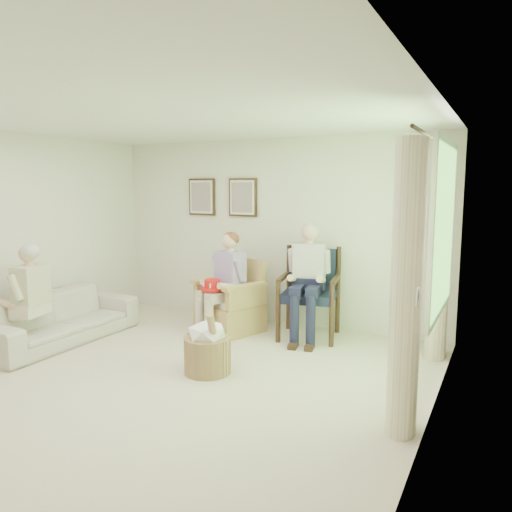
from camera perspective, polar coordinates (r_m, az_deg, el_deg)
name	(u,v)px	position (r m, az deg, el deg)	size (l,w,h in m)	color
floor	(150,388)	(5.10, -11.98, -14.56)	(5.50, 5.50, 0.00)	beige
back_wall	(272,232)	(7.09, 1.82, 2.80)	(5.00, 0.04, 2.60)	silver
right_wall	(426,278)	(3.73, 18.84, -2.36)	(0.04, 5.50, 2.60)	silver
ceiling	(142,112)	(4.76, -12.92, 15.74)	(5.00, 5.50, 0.02)	white
window	(443,225)	(4.88, 20.62, 3.29)	(0.13, 2.50, 1.63)	#2D6B23
curtain_left	(406,290)	(3.99, 16.78, -3.79)	(0.34, 0.34, 2.30)	beige
curtain_right	(439,258)	(5.91, 20.21, -0.20)	(0.34, 0.34, 2.30)	beige
framed_print_left	(202,197)	(7.59, -6.23, 6.73)	(0.45, 0.05, 0.55)	#382114
framed_print_right	(243,197)	(7.23, -1.55, 6.71)	(0.45, 0.05, 0.55)	#382114
wicker_armchair	(231,308)	(6.77, -2.86, -5.99)	(0.76, 0.75, 0.97)	tan
wood_armchair	(312,289)	(6.53, 6.41, -3.78)	(0.73, 0.68, 1.12)	black
sofa	(60,318)	(6.76, -21.53, -6.64)	(0.80, 2.05, 0.60)	beige
person_wicker	(226,277)	(6.56, -3.45, -2.39)	(0.40, 0.63, 1.31)	#BFAD9A
person_dark	(307,272)	(6.31, 5.85, -1.85)	(0.40, 0.63, 1.45)	#181935
person_sofa	(25,293)	(6.38, -24.89, -3.84)	(0.42, 0.62, 1.26)	beige
red_hat	(213,286)	(6.47, -4.99, -3.44)	(0.30, 0.30, 0.14)	red
hatbox	(207,347)	(5.31, -5.57, -10.29)	(0.51, 0.51, 0.72)	tan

